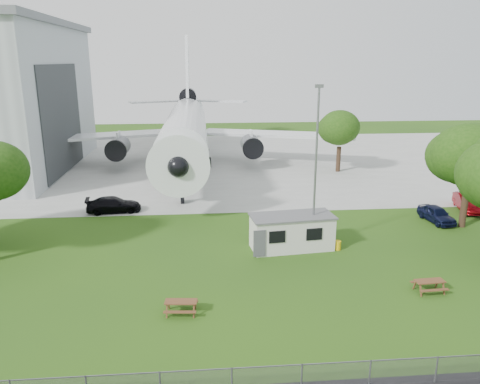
{
  "coord_description": "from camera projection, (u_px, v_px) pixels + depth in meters",
  "views": [
    {
      "loc": [
        -0.09,
        -26.3,
        13.73
      ],
      "look_at": [
        2.84,
        8.0,
        4.0
      ],
      "focal_mm": 35.0,
      "sensor_mm": 36.0,
      "label": 1
    }
  ],
  "objects": [
    {
      "name": "ground",
      "position": [
        205.0,
        290.0,
        28.96
      ],
      "size": [
        160.0,
        160.0,
        0.0
      ],
      "primitive_type": "plane",
      "color": "#345F14"
    },
    {
      "name": "concrete_apron",
      "position": [
        202.0,
        162.0,
        65.39
      ],
      "size": [
        120.0,
        46.0,
        0.03
      ],
      "primitive_type": "cube",
      "color": "#B7B7B2",
      "rests_on": "ground"
    },
    {
      "name": "airliner",
      "position": [
        186.0,
        127.0,
        61.74
      ],
      "size": [
        46.36,
        47.73,
        17.69
      ],
      "color": "white",
      "rests_on": "ground"
    },
    {
      "name": "site_cabin",
      "position": [
        292.0,
        232.0,
        35.07
      ],
      "size": [
        6.88,
        3.39,
        2.62
      ],
      "color": "silver",
      "rests_on": "ground"
    },
    {
      "name": "picnic_west",
      "position": [
        181.0,
        313.0,
        26.31
      ],
      "size": [
        1.92,
        1.65,
        0.76
      ],
      "primitive_type": null,
      "rotation": [
        0.0,
        0.0,
        -0.09
      ],
      "color": "brown",
      "rests_on": "ground"
    },
    {
      "name": "picnic_east",
      "position": [
        428.0,
        292.0,
        28.74
      ],
      "size": [
        1.89,
        1.61,
        0.76
      ],
      "primitive_type": null,
      "rotation": [
        0.0,
        0.0,
        0.07
      ],
      "color": "brown",
      "rests_on": "ground"
    },
    {
      "name": "lamp_mast",
      "position": [
        316.0,
        171.0,
        33.94
      ],
      "size": [
        0.16,
        0.16,
        12.0
      ],
      "primitive_type": "cylinder",
      "color": "slate",
      "rests_on": "ground"
    },
    {
      "name": "tree_east_back",
      "position": [
        471.0,
        156.0,
        38.33
      ],
      "size": [
        6.5,
        6.5,
        9.44
      ],
      "color": "#382619",
      "rests_on": "ground"
    },
    {
      "name": "tree_far_apron",
      "position": [
        340.0,
        129.0,
        58.23
      ],
      "size": [
        5.21,
        5.21,
        8.12
      ],
      "color": "#382619",
      "rests_on": "ground"
    },
    {
      "name": "car_ne_hatch",
      "position": [
        437.0,
        214.0,
        40.98
      ],
      "size": [
        2.13,
        4.27,
        1.4
      ],
      "primitive_type": "imported",
      "rotation": [
        0.0,
        0.0,
        0.12
      ],
      "color": "black",
      "rests_on": "ground"
    },
    {
      "name": "car_ne_sedan",
      "position": [
        467.0,
        203.0,
        44.06
      ],
      "size": [
        2.86,
        5.03,
        1.57
      ],
      "primitive_type": "imported",
      "rotation": [
        0.0,
        0.0,
        -0.27
      ],
      "color": "maroon",
      "rests_on": "ground"
    },
    {
      "name": "car_apron_van",
      "position": [
        114.0,
        205.0,
        43.59
      ],
      "size": [
        5.19,
        2.62,
        1.45
      ],
      "primitive_type": "imported",
      "rotation": [
        0.0,
        0.0,
        1.69
      ],
      "color": "black",
      "rests_on": "ground"
    }
  ]
}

